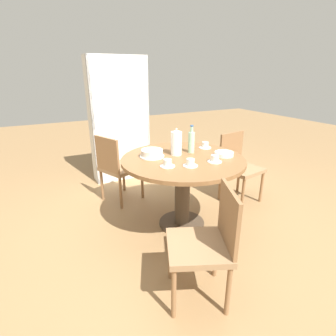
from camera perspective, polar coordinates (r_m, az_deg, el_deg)
ground_plane at (r=2.91m, az=2.98°, el=-12.06°), size 14.00×14.00×0.00m
dining_table at (r=2.64m, az=3.22°, el=-1.13°), size 1.22×1.22×0.75m
chair_a at (r=1.88m, az=8.44°, el=-15.58°), size 0.55×0.55×0.85m
chair_b at (r=3.37m, az=15.12°, el=0.63°), size 0.48×0.48×0.85m
chair_c at (r=3.27m, az=-10.99°, el=0.34°), size 0.55×0.55×0.85m
bookshelf at (r=3.93m, az=-10.45°, el=9.77°), size 0.83×0.28×1.77m
coffee_pot at (r=2.65m, az=1.82°, el=5.55°), size 0.11×0.11×0.27m
water_bottle at (r=2.74m, az=5.11°, el=5.75°), size 0.07×0.07×0.29m
cake_main at (r=2.61m, az=-3.51°, el=3.20°), size 0.25×0.25×0.07m
cup_a at (r=2.94m, az=8.08°, el=4.87°), size 0.14×0.14×0.07m
cup_b at (r=2.34m, az=-0.10°, el=0.97°), size 0.14×0.14×0.07m
cup_c at (r=2.35m, az=4.90°, el=1.06°), size 0.14×0.14×0.07m
cup_d at (r=2.49m, az=10.14°, el=1.91°), size 0.14×0.14×0.07m
plate_stack at (r=2.70m, az=12.10°, el=3.04°), size 0.19×0.19×0.04m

